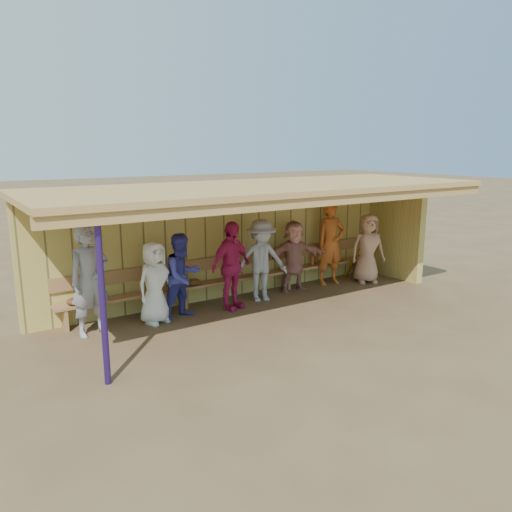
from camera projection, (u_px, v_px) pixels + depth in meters
The scene contains 12 objects.
ground at pixel (266, 310), 9.97m from camera, with size 90.00×90.00×0.00m, color brown.
player_a at pixel (90, 281), 8.50m from camera, with size 0.70×0.46×1.93m, color gray.
player_b at pixel (155, 283), 9.12m from camera, with size 0.75×0.49×1.53m, color white.
player_c at pixel (183, 276), 9.39m from camera, with size 0.79×0.62×1.63m, color #373898.
player_d at pixel (231, 266), 9.89m from camera, with size 1.04×0.43×1.78m, color #C01E56.
player_e at pixel (261, 260), 10.45m from camera, with size 1.12×0.64×1.74m, color #9898A0.
player_f at pixel (294, 256), 11.16m from camera, with size 1.49×0.47×1.61m, color tan.
player_g at pixel (331, 243), 11.70m from camera, with size 0.72×0.47×1.97m, color #B2521C.
player_h at pixel (368, 249), 11.87m from camera, with size 0.81×0.53×1.66m, color tan.
dugout_structure at pixel (263, 221), 10.37m from camera, with size 8.80×3.20×2.50m.
bench at pixel (237, 273), 10.76m from camera, with size 7.60×0.34×0.93m.
dugout_equipment at pixel (199, 283), 10.15m from camera, with size 7.25×0.62×0.80m.
Camera 1 is at (-5.38, -7.83, 3.20)m, focal length 35.00 mm.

